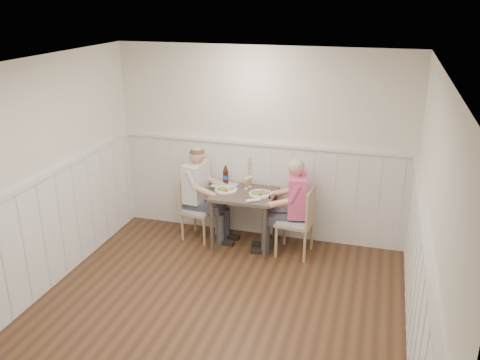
{
  "coord_description": "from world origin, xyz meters",
  "views": [
    {
      "loc": [
        1.55,
        -4.11,
        3.21
      ],
      "look_at": [
        -0.12,
        1.64,
        1.0
      ],
      "focal_mm": 38.0,
      "sensor_mm": 36.0,
      "label": 1
    }
  ],
  "objects": [
    {
      "name": "man_in_pink",
      "position": [
        0.54,
        1.82,
        0.55
      ],
      "size": [
        0.65,
        0.46,
        1.31
      ],
      "color": "#3F3F47",
      "rests_on": "ground"
    },
    {
      "name": "rolled_napkin",
      "position": [
        0.07,
        1.58,
        0.77
      ],
      "size": [
        0.18,
        0.14,
        0.04
      ],
      "color": "white",
      "rests_on": "dining_table"
    },
    {
      "name": "chair_left",
      "position": [
        -0.82,
        1.86,
        0.46
      ],
      "size": [
        0.46,
        0.46,
        0.84
      ],
      "color": "#A07E5D",
      "rests_on": "ground"
    },
    {
      "name": "beer_glass_a",
      "position": [
        -0.1,
        2.07,
        0.85
      ],
      "size": [
        0.06,
        0.06,
        0.15
      ],
      "color": "silver",
      "rests_on": "dining_table"
    },
    {
      "name": "beer_glass_b",
      "position": [
        -0.13,
        1.98,
        0.86
      ],
      "size": [
        0.06,
        0.06,
        0.16
      ],
      "color": "silver",
      "rests_on": "dining_table"
    },
    {
      "name": "ground_plane",
      "position": [
        0.0,
        0.0,
        0.0
      ],
      "size": [
        4.5,
        4.5,
        0.0
      ],
      "primitive_type": "plane",
      "color": "#412718"
    },
    {
      "name": "gingham_mat",
      "position": [
        -0.45,
        2.04,
        0.75
      ],
      "size": [
        0.35,
        0.3,
        0.01
      ],
      "color": "#577FB1",
      "rests_on": "dining_table"
    },
    {
      "name": "grass_vase",
      "position": [
        -0.16,
        2.15,
        0.93
      ],
      "size": [
        0.05,
        0.05,
        0.41
      ],
      "color": "silver",
      "rests_on": "dining_table"
    },
    {
      "name": "plate_man",
      "position": [
        0.09,
        1.83,
        0.77
      ],
      "size": [
        0.3,
        0.3,
        0.08
      ],
      "color": "white",
      "rests_on": "dining_table"
    },
    {
      "name": "plate_diner",
      "position": [
        -0.39,
        1.84,
        0.77
      ],
      "size": [
        0.3,
        0.3,
        0.07
      ],
      "color": "white",
      "rests_on": "dining_table"
    },
    {
      "name": "diner_cream",
      "position": [
        -0.77,
        1.9,
        0.55
      ],
      "size": [
        0.64,
        0.45,
        1.32
      ],
      "color": "#3F3F47",
      "rests_on": "ground"
    },
    {
      "name": "wainscot",
      "position": [
        0.0,
        0.69,
        0.69
      ],
      "size": [
        4.0,
        4.49,
        1.34
      ],
      "color": "silver",
      "rests_on": "ground"
    },
    {
      "name": "dining_table",
      "position": [
        -0.12,
        1.84,
        0.64
      ],
      "size": [
        0.81,
        0.7,
        0.75
      ],
      "color": "#4A392D",
      "rests_on": "ground"
    },
    {
      "name": "beer_bottle",
      "position": [
        -0.45,
        2.08,
        0.87
      ],
      "size": [
        0.07,
        0.07,
        0.27
      ],
      "color": "black",
      "rests_on": "dining_table"
    },
    {
      "name": "room_shell",
      "position": [
        0.0,
        0.0,
        1.52
      ],
      "size": [
        4.04,
        4.54,
        2.6
      ],
      "color": "silver",
      "rests_on": "ground"
    },
    {
      "name": "chair_right",
      "position": [
        0.63,
        1.77,
        0.5
      ],
      "size": [
        0.47,
        0.47,
        0.93
      ],
      "color": "#A07E5D",
      "rests_on": "ground"
    }
  ]
}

